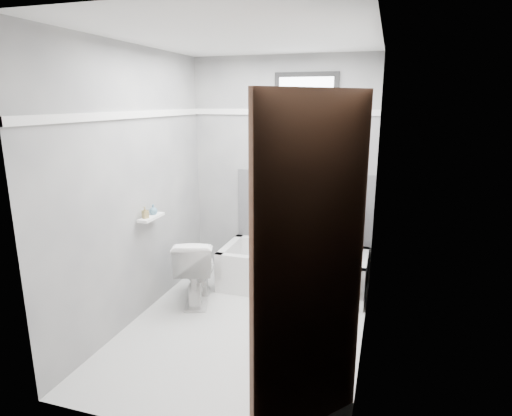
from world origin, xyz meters
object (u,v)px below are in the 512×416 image
at_px(bathtub, 293,269).
at_px(toilet, 196,270).
at_px(office_chair, 318,236).
at_px(door, 351,302).
at_px(soap_bottle_b, 153,209).
at_px(soap_bottle_a, 145,212).

height_order(bathtub, toilet, toilet).
distance_m(bathtub, office_chair, 0.45).
height_order(door, soap_bottle_b, door).
distance_m(toilet, soap_bottle_a, 0.79).
xyz_separation_m(toilet, soap_bottle_b, (-0.32, -0.20, 0.63)).
relative_size(soap_bottle_a, soap_bottle_b, 1.09).
height_order(toilet, door, door).
bearing_deg(soap_bottle_a, soap_bottle_b, 90.00).
height_order(bathtub, office_chair, office_chair).
height_order(bathtub, soap_bottle_b, soap_bottle_b).
relative_size(office_chair, door, 0.46).
bearing_deg(soap_bottle_b, door, -37.09).
bearing_deg(office_chair, toilet, -132.65).
xyz_separation_m(toilet, door, (1.60, -1.65, 0.67)).
height_order(bathtub, soap_bottle_a, soap_bottle_a).
bearing_deg(bathtub, door, -71.25).
height_order(office_chair, door, door).
relative_size(toilet, soap_bottle_b, 6.72).
distance_m(office_chair, door, 2.35).
xyz_separation_m(bathtub, door, (0.75, -2.21, 0.79)).
bearing_deg(soap_bottle_b, bathtub, 32.96).
distance_m(bathtub, soap_bottle_a, 1.66).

